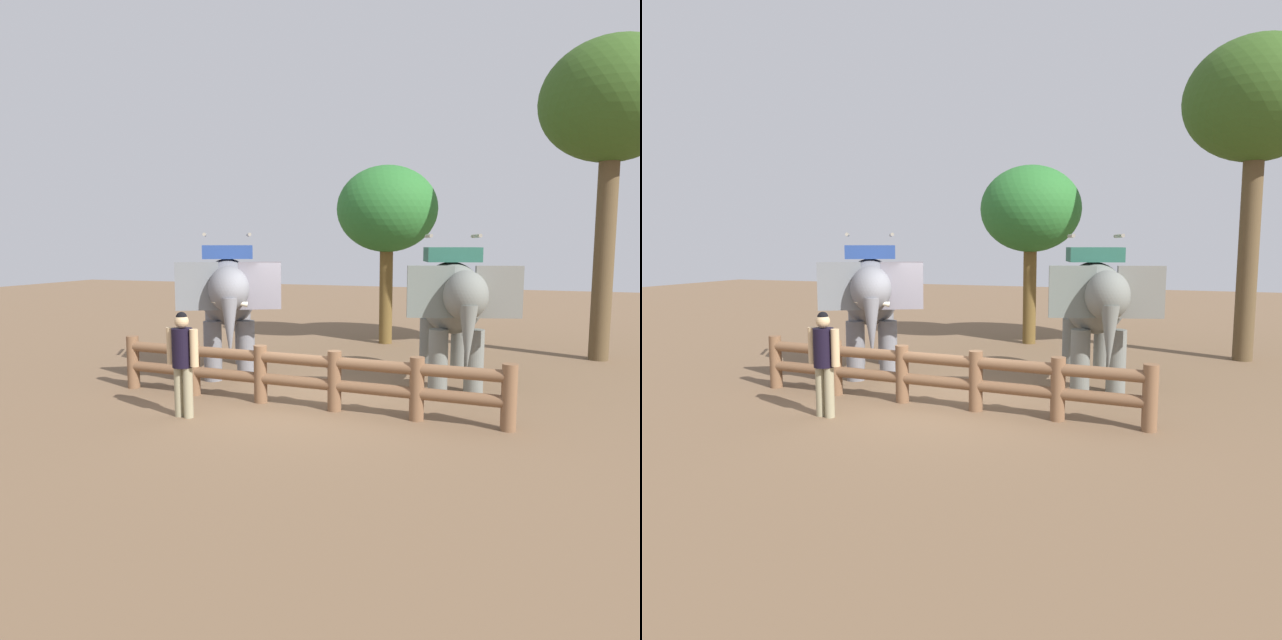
% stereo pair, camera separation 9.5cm
% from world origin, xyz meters
% --- Properties ---
extents(ground_plane, '(60.00, 60.00, 0.00)m').
position_xyz_m(ground_plane, '(0.00, 0.00, 0.00)').
color(ground_plane, brown).
extents(log_fence, '(7.44, 0.66, 1.05)m').
position_xyz_m(log_fence, '(0.00, -0.23, 0.60)').
color(log_fence, brown).
rests_on(log_fence, ground).
extents(elephant_near_left, '(2.92, 3.62, 3.11)m').
position_xyz_m(elephant_near_left, '(-2.42, 1.80, 1.75)').
color(elephant_near_left, slate).
rests_on(elephant_near_left, ground).
extents(elephant_center, '(2.40, 3.66, 3.07)m').
position_xyz_m(elephant_center, '(2.37, 2.29, 1.72)').
color(elephant_center, slate).
rests_on(elephant_center, ground).
extents(tourist_woman_in_black, '(0.62, 0.38, 1.77)m').
position_xyz_m(tourist_woman_in_black, '(-1.53, -1.47, 1.02)').
color(tourist_woman_in_black, gray).
rests_on(tourist_woman_in_black, ground).
extents(tree_far_left, '(2.86, 2.86, 5.07)m').
position_xyz_m(tree_far_left, '(-0.11, 7.01, 3.81)').
color(tree_far_left, brown).
rests_on(tree_far_left, ground).
extents(tree_back_center, '(3.39, 3.39, 7.69)m').
position_xyz_m(tree_back_center, '(5.49, 6.31, 6.13)').
color(tree_back_center, brown).
rests_on(tree_back_center, ground).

